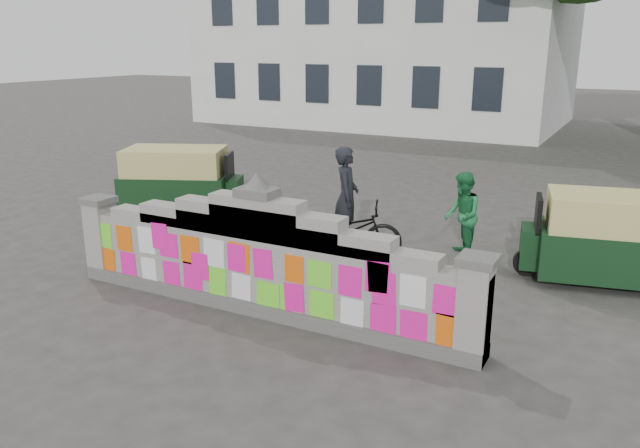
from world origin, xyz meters
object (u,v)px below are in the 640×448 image
at_px(rickshaw_left, 179,180).
at_px(rickshaw_right, 610,238).
at_px(cyclist_rider, 346,211).
at_px(cyclist_bike, 346,230).
at_px(pedestrian, 462,215).

relative_size(rickshaw_left, rickshaw_right, 1.03).
bearing_deg(rickshaw_left, cyclist_rider, -35.45).
bearing_deg(rickshaw_right, cyclist_bike, -0.13).
bearing_deg(rickshaw_right, pedestrian, -15.90).
bearing_deg(rickshaw_right, cyclist_rider, -0.13).
relative_size(pedestrian, rickshaw_left, 0.56).
bearing_deg(cyclist_bike, pedestrian, -80.87).
bearing_deg(cyclist_rider, pedestrian, -80.87).
bearing_deg(rickshaw_left, rickshaw_right, -24.23).
xyz_separation_m(cyclist_bike, rickshaw_right, (4.15, 0.87, 0.23)).
relative_size(cyclist_bike, rickshaw_right, 0.73).
xyz_separation_m(cyclist_bike, rickshaw_left, (-4.51, 0.93, 0.26)).
bearing_deg(cyclist_bike, rickshaw_right, -99.48).
bearing_deg(rickshaw_right, rickshaw_left, -12.34).
bearing_deg(pedestrian, rickshaw_left, -113.44).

